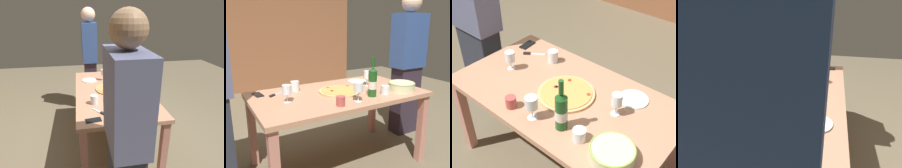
# 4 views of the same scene
# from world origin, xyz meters

# --- Properties ---
(ground_plane) EXTENTS (8.00, 8.00, 0.00)m
(ground_plane) POSITION_xyz_m (0.00, 0.00, 0.00)
(ground_plane) COLOR #6B5F48
(dining_table) EXTENTS (1.60, 0.90, 0.75)m
(dining_table) POSITION_xyz_m (0.00, 0.00, 0.66)
(dining_table) COLOR tan
(dining_table) RESTS_ON ground
(pizza) EXTENTS (0.40, 0.40, 0.03)m
(pizza) POSITION_xyz_m (0.02, 0.00, 0.76)
(pizza) COLOR tan
(pizza) RESTS_ON dining_table
(serving_bowl) EXTENTS (0.26, 0.26, 0.08)m
(serving_bowl) POSITION_xyz_m (0.57, -0.26, 0.80)
(serving_bowl) COLOR beige
(serving_bowl) RESTS_ON dining_table
(wine_bottle) EXTENTS (0.08, 0.08, 0.36)m
(wine_bottle) POSITION_xyz_m (0.21, -0.26, 0.88)
(wine_bottle) COLOR #1A4C1A
(wine_bottle) RESTS_ON dining_table
(wine_glass_near_pizza) EXTENTS (0.07, 0.07, 0.16)m
(wine_glass_near_pizza) POSITION_xyz_m (0.39, 0.06, 0.86)
(wine_glass_near_pizza) COLOR white
(wine_glass_near_pizza) RESTS_ON dining_table
(wine_glass_by_bottle) EXTENTS (0.08, 0.08, 0.15)m
(wine_glass_by_bottle) POSITION_xyz_m (-0.51, -0.04, 0.86)
(wine_glass_by_bottle) COLOR white
(wine_glass_by_bottle) RESTS_ON dining_table
(wine_glass_far_left) EXTENTS (0.08, 0.08, 0.17)m
(wine_glass_far_left) POSITION_xyz_m (0.01, -0.32, 0.87)
(wine_glass_far_left) COLOR white
(wine_glass_far_left) RESTS_ON dining_table
(cup_amber) EXTENTS (0.08, 0.08, 0.08)m
(cup_amber) POSITION_xyz_m (0.35, -0.27, 0.79)
(cup_amber) COLOR white
(cup_amber) RESTS_ON dining_table
(cup_ceramic) EXTENTS (0.07, 0.07, 0.08)m
(cup_ceramic) POSITION_xyz_m (-0.17, -0.33, 0.79)
(cup_ceramic) COLOR #B54B47
(cup_ceramic) RESTS_ON dining_table
(cup_spare) EXTENTS (0.08, 0.08, 0.10)m
(cup_spare) POSITION_xyz_m (-0.34, 0.25, 0.80)
(cup_spare) COLOR white
(cup_spare) RESTS_ON dining_table
(side_plate) EXTENTS (0.20, 0.20, 0.01)m
(side_plate) POSITION_xyz_m (0.40, 0.26, 0.76)
(side_plate) COLOR white
(side_plate) RESTS_ON dining_table
(cell_phone) EXTENTS (0.09, 0.15, 0.01)m
(cell_phone) POSITION_xyz_m (-0.68, 0.29, 0.76)
(cell_phone) COLOR black
(cell_phone) RESTS_ON dining_table
(pizza_knife) EXTENTS (0.16, 0.13, 0.02)m
(pizza_knife) POSITION_xyz_m (-0.55, 0.21, 0.76)
(pizza_knife) COLOR silver
(pizza_knife) RESTS_ON dining_table
(person_host) EXTENTS (0.45, 0.24, 1.71)m
(person_host) POSITION_xyz_m (-1.14, 0.11, 0.87)
(person_host) COLOR #2A2D39
(person_host) RESTS_ON ground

